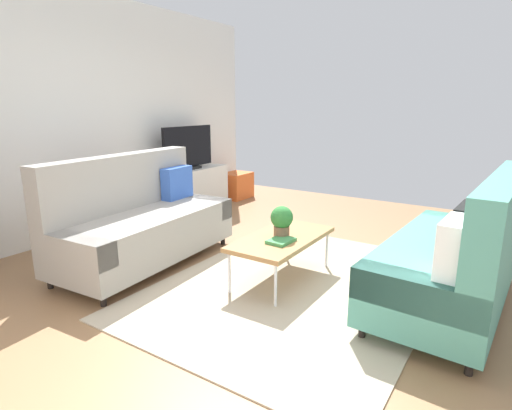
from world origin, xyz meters
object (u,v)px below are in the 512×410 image
at_px(couch_green, 458,255).
at_px(storage_trunk, 236,185).
at_px(potted_plant, 282,220).
at_px(bottle_1, 176,167).
at_px(tv_console, 189,190).
at_px(vase_0, 157,167).
at_px(coffee_table, 282,240).
at_px(bottle_0, 171,168).
at_px(table_book_0, 281,241).
at_px(bottle_2, 181,163).
at_px(tv, 188,148).
at_px(couch_beige, 142,221).

distance_m(couch_green, storage_trunk, 4.44).
bearing_deg(potted_plant, bottle_1, 63.96).
xyz_separation_m(tv_console, vase_0, (-0.58, 0.05, 0.42)).
relative_size(couch_green, bottle_1, 13.25).
relative_size(coffee_table, bottle_0, 7.31).
height_order(table_book_0, bottle_0, bottle_0).
xyz_separation_m(couch_green, bottle_1, (0.90, 3.86, 0.27)).
relative_size(coffee_table, bottle_1, 7.51).
distance_m(bottle_1, bottle_2, 0.12).
relative_size(coffee_table, bottle_2, 4.68).
xyz_separation_m(tv, table_book_0, (-1.61, -2.53, -0.52)).
height_order(vase_0, bottle_2, bottle_2).
height_order(tv, bottle_2, tv).
relative_size(table_book_0, vase_0, 1.23).
bearing_deg(potted_plant, coffee_table, 13.66).
bearing_deg(vase_0, tv, -6.88).
bearing_deg(bottle_1, couch_beige, -146.99).
relative_size(couch_green, bottle_2, 8.26).
height_order(coffee_table, bottle_1, bottle_1).
relative_size(bottle_1, bottle_2, 0.62).
height_order(coffee_table, bottle_0, bottle_0).
bearing_deg(vase_0, potted_plant, -109.68).
relative_size(couch_green, table_book_0, 8.09).
distance_m(tv, bottle_1, 0.38).
height_order(table_book_0, bottle_1, bottle_1).
distance_m(couch_green, tv_console, 4.08).
bearing_deg(vase_0, bottle_1, -17.37).
height_order(couch_green, bottle_1, couch_green).
bearing_deg(bottle_1, bottle_2, 0.00).
xyz_separation_m(couch_beige, coffee_table, (0.39, -1.42, -0.05)).
distance_m(vase_0, bottle_2, 0.41).
relative_size(potted_plant, bottle_0, 1.93).
relative_size(coffee_table, tv_console, 0.79).
xyz_separation_m(bottle_1, bottle_2, (0.11, 0.00, 0.04)).
distance_m(tv, storage_trunk, 1.32).
distance_m(potted_plant, vase_0, 2.70).
height_order(storage_trunk, table_book_0, table_book_0).
xyz_separation_m(couch_green, storage_trunk, (2.29, 3.80, -0.23)).
relative_size(storage_trunk, table_book_0, 2.17).
relative_size(couch_beige, bottle_0, 12.99).
xyz_separation_m(vase_0, bottle_0, (0.19, -0.09, -0.02)).
bearing_deg(tv_console, table_book_0, -122.25).
bearing_deg(storage_trunk, couch_beige, -162.06).
relative_size(table_book_0, bottle_0, 1.60).
bearing_deg(coffee_table, bottle_1, 64.27).
height_order(tv_console, storage_trunk, tv_console).
xyz_separation_m(tv_console, bottle_2, (-0.18, -0.04, 0.44)).
bearing_deg(storage_trunk, table_book_0, -137.89).
distance_m(coffee_table, table_book_0, 0.16).
xyz_separation_m(vase_0, bottle_2, (0.40, -0.09, 0.02)).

